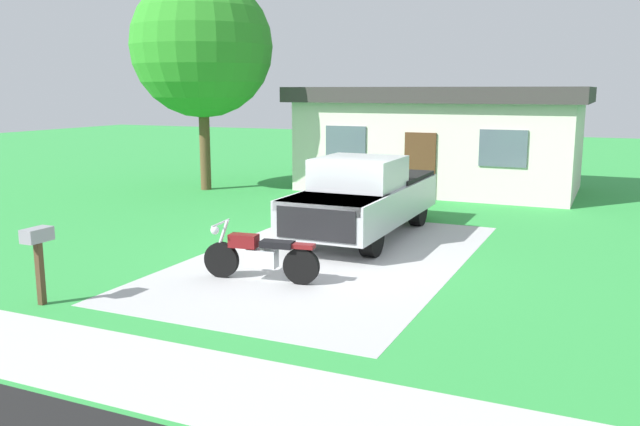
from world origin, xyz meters
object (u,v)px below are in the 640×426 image
motorcycle (260,255)px  pickup_truck (365,196)px  mailbox (38,245)px  shade_tree (202,47)px  neighbor_house (441,137)px

motorcycle → pickup_truck: bearing=84.6°
mailbox → shade_tree: shade_tree is taller
shade_tree → motorcycle: bearing=-51.3°
pickup_truck → neighbor_house: (-0.29, 8.20, 0.84)m
pickup_truck → mailbox: size_ratio=4.48×
motorcycle → shade_tree: (-7.22, 9.00, 4.36)m
pickup_truck → mailbox: pickup_truck is taller
motorcycle → neighbor_house: 12.61m
pickup_truck → neighbor_house: neighbor_house is taller
pickup_truck → shade_tree: shade_tree is taller
pickup_truck → neighbor_house: size_ratio=0.59×
mailbox → shade_tree: size_ratio=0.17×
shade_tree → neighbor_house: (7.33, 3.54, -3.04)m
pickup_truck → neighbor_house: bearing=92.0°
mailbox → motorcycle: bearing=46.1°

